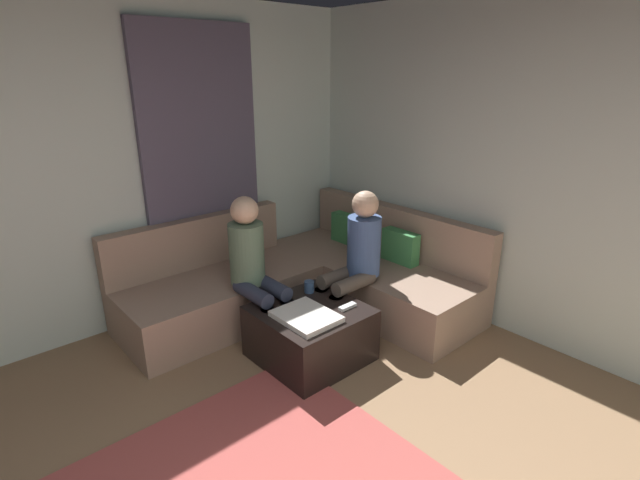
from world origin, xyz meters
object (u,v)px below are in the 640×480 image
at_px(person_on_couch_side, 254,265).
at_px(sectional_couch, 308,279).
at_px(game_remote, 347,307).
at_px(person_on_couch_back, 355,257).
at_px(coffee_mug, 309,287).
at_px(ottoman, 310,333).

bearing_deg(person_on_couch_side, sectional_couch, -167.70).
distance_m(sectional_couch, person_on_couch_side, 0.79).
bearing_deg(game_remote, person_on_couch_side, -151.52).
bearing_deg(person_on_couch_back, coffee_mug, 73.25).
bearing_deg(sectional_couch, ottoman, -39.00).
relative_size(ottoman, game_remote, 5.07).
relative_size(sectional_couch, person_on_couch_back, 2.12).
bearing_deg(person_on_couch_back, ottoman, 99.65).
relative_size(coffee_mug, person_on_couch_back, 0.08).
bearing_deg(sectional_couch, game_remote, -20.28).
distance_m(coffee_mug, person_on_couch_back, 0.46).
distance_m(ottoman, game_remote, 0.36).
relative_size(coffee_mug, person_on_couch_side, 0.08).
relative_size(game_remote, person_on_couch_side, 0.12).
relative_size(sectional_couch, game_remote, 17.00).
height_order(coffee_mug, game_remote, coffee_mug).
xyz_separation_m(ottoman, person_on_couch_side, (-0.50, -0.15, 0.45)).
relative_size(ottoman, person_on_couch_back, 0.63).
bearing_deg(person_on_couch_side, ottoman, 106.66).
xyz_separation_m(coffee_mug, game_remote, (0.40, 0.04, -0.04)).
bearing_deg(coffee_mug, ottoman, -39.29).
distance_m(ottoman, person_on_couch_back, 0.74).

